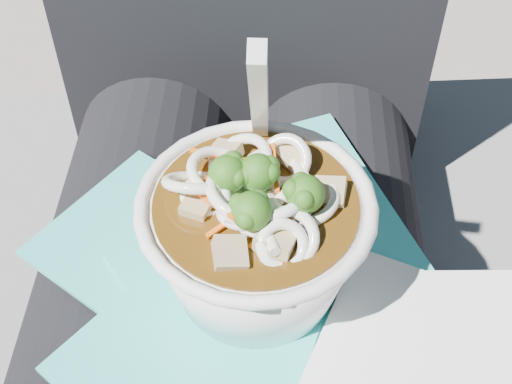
{
  "coord_description": "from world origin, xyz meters",
  "views": [
    {
      "loc": [
        0.03,
        -0.28,
        1.05
      ],
      "look_at": [
        0.02,
        -0.0,
        0.74
      ],
      "focal_mm": 50.0,
      "sensor_mm": 36.0,
      "label": 1
    }
  ],
  "objects_px": {
    "person_body": "(236,235)",
    "stone_ledge": "(244,364)",
    "plastic_bag": "(237,277)",
    "udon_bowl": "(256,232)",
    "lap": "(229,342)"
  },
  "relations": [
    {
      "from": "stone_ledge",
      "to": "person_body",
      "type": "distance_m",
      "value": 0.34
    },
    {
      "from": "plastic_bag",
      "to": "udon_bowl",
      "type": "relative_size",
      "value": 1.66
    },
    {
      "from": "lap",
      "to": "plastic_bag",
      "type": "xyz_separation_m",
      "value": [
        0.01,
        0.01,
        0.08
      ]
    },
    {
      "from": "person_body",
      "to": "udon_bowl",
      "type": "distance_m",
      "value": 0.16
    },
    {
      "from": "lap",
      "to": "person_body",
      "type": "xyz_separation_m",
      "value": [
        0.0,
        0.09,
        0.02
      ]
    },
    {
      "from": "stone_ledge",
      "to": "lap",
      "type": "xyz_separation_m",
      "value": [
        0.0,
        -0.15,
        0.32
      ]
    },
    {
      "from": "udon_bowl",
      "to": "plastic_bag",
      "type": "bearing_deg",
      "value": 154.13
    },
    {
      "from": "lap",
      "to": "plastic_bag",
      "type": "relative_size",
      "value": 1.47
    },
    {
      "from": "lap",
      "to": "udon_bowl",
      "type": "bearing_deg",
      "value": -3.52
    },
    {
      "from": "person_body",
      "to": "stone_ledge",
      "type": "bearing_deg",
      "value": 90.0
    },
    {
      "from": "person_body",
      "to": "udon_bowl",
      "type": "relative_size",
      "value": 5.21
    },
    {
      "from": "stone_ledge",
      "to": "lap",
      "type": "relative_size",
      "value": 2.08
    },
    {
      "from": "person_body",
      "to": "plastic_bag",
      "type": "relative_size",
      "value": 3.14
    },
    {
      "from": "plastic_bag",
      "to": "person_body",
      "type": "bearing_deg",
      "value": 95.21
    },
    {
      "from": "person_body",
      "to": "udon_bowl",
      "type": "bearing_deg",
      "value": -77.04
    }
  ]
}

